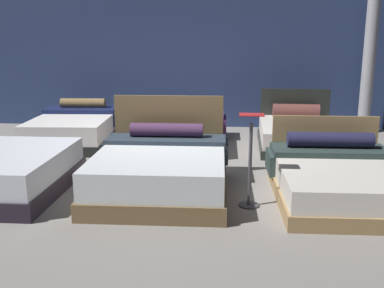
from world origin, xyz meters
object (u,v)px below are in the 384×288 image
object	(u,v)px
bed_4	(185,133)
price_sign	(250,171)
bed_3	(75,129)
bed_1	(161,171)
bed_5	(299,134)
bed_0	(3,173)
support_pillar	(370,48)
bed_2	(339,179)

from	to	relation	value
bed_4	price_sign	distance (m)	3.26
bed_3	price_sign	world-z (taller)	price_sign
bed_1	bed_5	bearing A→B (deg)	50.61
bed_4	bed_0	bearing A→B (deg)	-125.91
bed_0	support_pillar	bearing A→B (deg)	36.33
bed_5	bed_1	bearing A→B (deg)	-126.58
bed_1	price_sign	world-z (taller)	bed_1
bed_3	price_sign	size ratio (longest dim) A/B	1.93
bed_4	support_pillar	size ratio (longest dim) A/B	0.61
bed_4	support_pillar	distance (m)	4.20
bed_3	price_sign	bearing A→B (deg)	-47.10
bed_5	support_pillar	distance (m)	2.59
bed_1	support_pillar	distance (m)	5.70
bed_3	support_pillar	xyz separation A→B (m)	(5.74, 1.41, 1.48)
bed_4	support_pillar	world-z (taller)	support_pillar
bed_1	bed_5	xyz separation A→B (m)	(2.14, 2.67, -0.05)
bed_4	bed_5	xyz separation A→B (m)	(2.09, -0.03, 0.02)
bed_1	bed_5	world-z (taller)	bed_1
bed_4	bed_1	bearing A→B (deg)	-90.84
price_sign	bed_5	bearing A→B (deg)	71.13
bed_0	bed_5	distance (m)	5.01
bed_3	bed_5	xyz separation A→B (m)	(4.18, -0.01, -0.03)
support_pillar	bed_0	bearing A→B (deg)	-143.56
bed_0	price_sign	xyz separation A→B (m)	(3.11, -0.25, 0.17)
bed_3	price_sign	xyz separation A→B (m)	(3.14, -3.06, 0.16)
bed_2	support_pillar	bearing A→B (deg)	69.26
bed_5	price_sign	xyz separation A→B (m)	(-1.04, -3.05, 0.19)
bed_0	bed_5	size ratio (longest dim) A/B	0.97
bed_2	support_pillar	distance (m)	4.63
bed_0	bed_2	distance (m)	4.23
bed_5	bed_4	bearing A→B (deg)	-178.80
bed_4	bed_2	bearing A→B (deg)	-51.43
bed_2	bed_3	size ratio (longest dim) A/B	0.95
bed_2	bed_1	bearing A→B (deg)	178.52
bed_2	bed_4	distance (m)	3.48
bed_2	support_pillar	xyz separation A→B (m)	(1.49, 4.11, 1.50)
bed_0	support_pillar	distance (m)	7.25
price_sign	bed_3	bearing A→B (deg)	135.76
bed_0	bed_5	world-z (taller)	bed_5
bed_5	price_sign	distance (m)	3.23
bed_0	bed_2	size ratio (longest dim) A/B	0.96
support_pillar	bed_2	bearing A→B (deg)	-109.87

